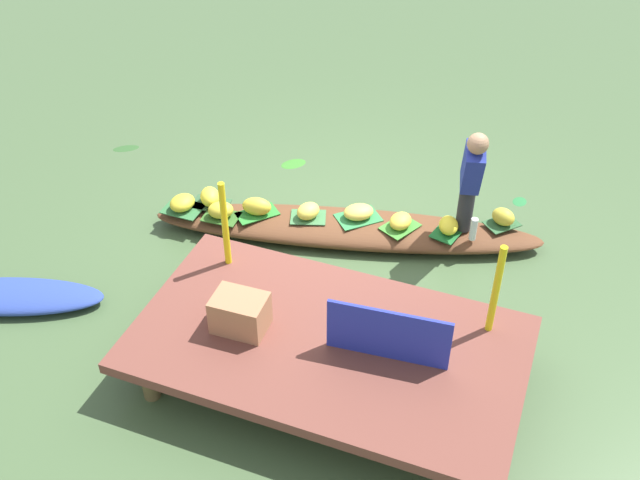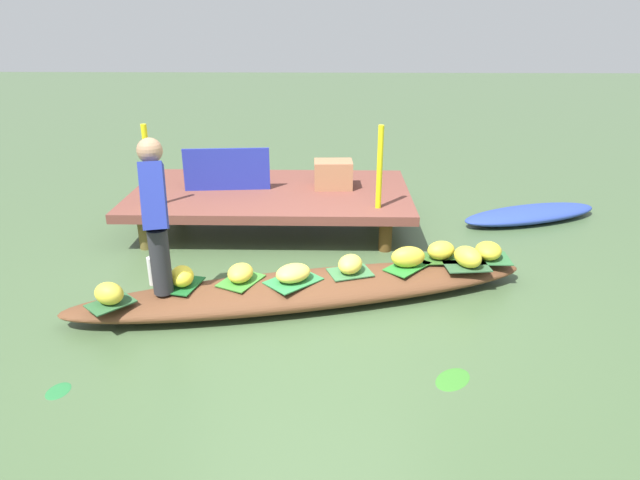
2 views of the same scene
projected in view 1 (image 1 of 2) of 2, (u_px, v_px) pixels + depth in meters
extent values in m
plane|color=#435C38|center=(346.00, 237.00, 7.87)|extent=(40.00, 40.00, 0.00)
cube|color=brown|center=(328.00, 344.00, 6.12)|extent=(3.20, 1.80, 0.10)
cylinder|color=brown|center=(496.00, 344.00, 6.43)|extent=(0.14, 0.14, 0.34)
cylinder|color=#533918|center=(229.00, 274.00, 7.15)|extent=(0.14, 0.14, 0.34)
cylinder|color=brown|center=(459.00, 480.00, 5.37)|extent=(0.14, 0.14, 0.34)
cylinder|color=brown|center=(150.00, 382.00, 6.09)|extent=(0.14, 0.14, 0.34)
ellipsoid|color=brown|center=(346.00, 228.00, 7.80)|extent=(4.11, 1.64, 0.23)
ellipsoid|color=#2A4098|center=(9.00, 296.00, 7.02)|extent=(1.87, 1.09, 0.17)
cube|color=#195D27|center=(448.00, 232.00, 7.56)|extent=(0.33, 0.40, 0.01)
ellipsoid|color=yellow|center=(449.00, 225.00, 7.51)|extent=(0.25, 0.30, 0.17)
cube|color=#2F8042|center=(358.00, 218.00, 7.75)|extent=(0.53, 0.52, 0.01)
ellipsoid|color=#F6D653|center=(359.00, 212.00, 7.70)|extent=(0.39, 0.37, 0.15)
cube|color=#305534|center=(211.00, 204.00, 7.94)|extent=(0.42, 0.30, 0.01)
ellipsoid|color=yellow|center=(210.00, 197.00, 7.89)|extent=(0.32, 0.35, 0.19)
cube|color=#297C2C|center=(257.00, 214.00, 7.80)|extent=(0.47, 0.48, 0.01)
ellipsoid|color=yellow|center=(257.00, 206.00, 7.75)|extent=(0.33, 0.24, 0.19)
cube|color=#3B832D|center=(400.00, 227.00, 7.63)|extent=(0.41, 0.45, 0.01)
ellipsoid|color=yellow|center=(401.00, 221.00, 7.58)|extent=(0.26, 0.30, 0.15)
cube|color=#3A7140|center=(308.00, 217.00, 7.76)|extent=(0.43, 0.37, 0.01)
ellipsoid|color=#F9DE4F|center=(308.00, 211.00, 7.71)|extent=(0.29, 0.32, 0.16)
cube|color=#2B5931|center=(502.00, 224.00, 7.67)|extent=(0.40, 0.41, 0.01)
ellipsoid|color=gold|center=(503.00, 217.00, 7.61)|extent=(0.29, 0.26, 0.18)
cube|color=#305C22|center=(221.00, 217.00, 7.76)|extent=(0.39, 0.29, 0.01)
ellipsoid|color=yellow|center=(221.00, 210.00, 7.71)|extent=(0.32, 0.29, 0.17)
cube|color=#2F6738|center=(183.00, 209.00, 7.87)|extent=(0.40, 0.31, 0.01)
ellipsoid|color=gold|center=(182.00, 203.00, 7.83)|extent=(0.30, 0.33, 0.16)
cylinder|color=#28282D|center=(466.00, 206.00, 7.45)|extent=(0.16, 0.16, 0.55)
cube|color=navy|center=(473.00, 167.00, 7.05)|extent=(0.28, 0.48, 0.59)
sphere|color=#9E7556|center=(478.00, 144.00, 6.75)|extent=(0.20, 0.20, 0.20)
cylinder|color=silver|center=(473.00, 229.00, 7.40)|extent=(0.07, 0.07, 0.25)
cube|color=#232FA0|center=(388.00, 335.00, 5.80)|extent=(0.98, 0.12, 0.49)
cylinder|color=yellow|center=(496.00, 290.00, 5.92)|extent=(0.06, 0.06, 0.87)
cylinder|color=yellow|center=(225.00, 224.00, 6.60)|extent=(0.06, 0.06, 0.87)
cube|color=#A36D4B|center=(240.00, 313.00, 6.11)|extent=(0.45, 0.34, 0.32)
ellipsoid|color=#246D35|center=(520.00, 201.00, 8.37)|extent=(0.18, 0.21, 0.01)
ellipsoid|color=#2C5427|center=(126.00, 148.00, 9.26)|extent=(0.35, 0.31, 0.01)
ellipsoid|color=#367A28|center=(293.00, 164.00, 8.98)|extent=(0.36, 0.37, 0.01)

